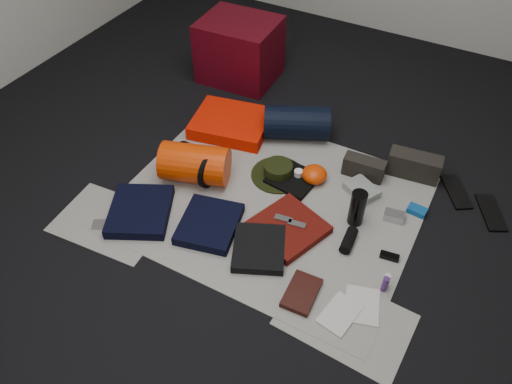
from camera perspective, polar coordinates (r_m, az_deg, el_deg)
The scene contains 37 objects.
floor at distance 2.83m, azimuth 1.64°, elevation -1.32°, with size 4.50×4.50×0.02m, color black.
newspaper_mat at distance 2.83m, azimuth 1.65°, elevation -1.14°, with size 1.60×1.30×0.01m, color #B1ADA4.
newspaper_sheet_front_left at distance 2.84m, azimuth -16.32°, elevation -3.29°, with size 0.58×0.40×0.00m, color #B1ADA4.
newspaper_sheet_front_right at distance 2.41m, azimuth 10.20°, elevation -14.19°, with size 0.58×0.40×0.00m, color #B1ADA4.
red_cabinet at distance 3.73m, azimuth -1.89°, elevation 15.92°, with size 0.53×0.44×0.44m, color #510511.
sleeping_pad at distance 3.29m, azimuth -2.84°, elevation 7.86°, with size 0.48×0.39×0.09m, color red.
stuff_sack at distance 2.90m, azimuth -7.00°, elevation 3.24°, with size 0.23×0.23×0.39m, color red.
sack_strap_left at distance 2.95m, azimuth -8.61°, elevation 3.76°, with size 0.22×0.22×0.03m, color black.
sack_strap_right at distance 2.86m, azimuth -5.33°, elevation 2.52°, with size 0.22×0.22×0.03m, color black.
navy_duffel at distance 3.20m, azimuth 4.68°, elevation 7.88°, with size 0.21×0.21×0.41m, color black.
boonie_brim at distance 2.98m, azimuth 2.52°, elevation 1.98°, with size 0.32×0.32×0.01m, color black.
boonie_crown at distance 2.95m, azimuth 2.55°, elevation 2.57°, with size 0.17×0.17×0.07m, color black.
hiking_boot_left at distance 3.00m, azimuth 12.23°, elevation 2.74°, with size 0.24×0.09×0.12m, color black.
hiking_boot_right at distance 3.07m, azimuth 17.62°, elevation 2.92°, with size 0.30×0.11×0.15m, color black.
flip_flop_left at distance 3.10m, azimuth 21.92°, elevation 0.02°, with size 0.10×0.27×0.02m, color black.
flip_flop_right at distance 3.05m, azimuth 25.26°, elevation -2.13°, with size 0.10×0.27×0.02m, color black.
trousers_navy_a at distance 2.81m, azimuth -13.10°, elevation -2.14°, with size 0.32×0.37×0.06m, color black.
trousers_navy_b at distance 2.69m, azimuth -5.35°, elevation -3.65°, with size 0.30×0.34×0.05m, color black.
trousers_charcoal at distance 2.57m, azimuth 0.34°, elevation -6.46°, with size 0.26×0.30×0.05m, color black.
black_tshirt at distance 2.94m, azimuth 4.24°, elevation 1.51°, with size 0.26×0.24×0.03m, color black.
red_shirt at distance 2.67m, azimuth 3.69°, elevation -4.08°, with size 0.34×0.34×0.05m, color #570F09.
orange_stuff_sack at distance 2.93m, azimuth 6.69°, elevation 2.01°, with size 0.15×0.15×0.10m, color red.
first_aid_pouch at distance 2.92m, azimuth 11.98°, elevation 0.26°, with size 0.18×0.14×0.05m, color gray.
water_bottle at distance 2.70m, azimuth 11.50°, elevation -1.79°, with size 0.09×0.09×0.21m, color black.
speaker at distance 2.64m, azimuth 10.55°, elevation -5.44°, with size 0.06×0.06×0.15m, color black.
compact_camera at distance 2.82m, azimuth 15.50°, elevation -2.65°, with size 0.11×0.07×0.04m, color #ADADB2.
cyan_case at distance 2.89m, azimuth 17.92°, elevation -2.01°, with size 0.10×0.06×0.03m, color #0E4A8D.
toiletry_purple at distance 2.49m, azimuth 14.52°, elevation -10.15°, with size 0.03×0.03×0.09m, color #452067.
toiletry_clear at distance 2.51m, azimuth 14.67°, elevation -9.80°, with size 0.03×0.03×0.09m, color silver.
paperback_book at distance 2.44m, azimuth 5.22°, elevation -11.40°, with size 0.14×0.22×0.03m, color black.
map_booklet at distance 2.41m, azimuth 9.56°, elevation -13.59°, with size 0.14×0.20×0.01m, color beige.
map_printout at distance 2.45m, azimuth 12.04°, elevation -12.53°, with size 0.16×0.20×0.01m, color beige.
sunglasses at distance 2.64m, azimuth 15.01°, elevation -7.11°, with size 0.10×0.04×0.02m, color black.
key_cluster at distance 2.83m, azimuth -17.51°, elevation -3.56°, with size 0.07×0.07×0.01m, color #ADADB2.
tape_roll at distance 2.94m, azimuth 4.87°, elevation 2.17°, with size 0.05×0.05×0.04m, color silver.
energy_bar_a at distance 2.67m, azimuth 3.14°, elevation -3.07°, with size 0.10×0.04×0.01m, color #ADADB2.
energy_bar_b at distance 2.65m, azimuth 4.69°, elevation -3.69°, with size 0.10×0.04×0.01m, color #ADADB2.
Camera 1 is at (0.86, -1.75, 2.05)m, focal length 35.00 mm.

